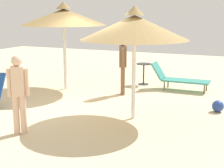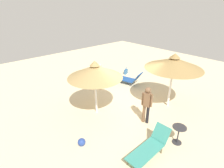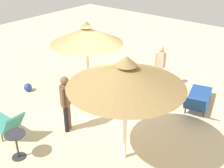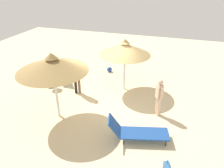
{
  "view_description": "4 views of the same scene",
  "coord_description": "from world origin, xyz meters",
  "px_view_note": "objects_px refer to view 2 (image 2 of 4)",
  "views": [
    {
      "loc": [
        7.73,
        4.06,
        2.5
      ],
      "look_at": [
        0.2,
        0.67,
        0.71
      ],
      "focal_mm": 53.91,
      "sensor_mm": 36.0,
      "label": 1
    },
    {
      "loc": [
        -5.38,
        5.74,
        4.93
      ],
      "look_at": [
        0.46,
        0.43,
        1.26
      ],
      "focal_mm": 28.46,
      "sensor_mm": 36.0,
      "label": 2
    },
    {
      "loc": [
        -6.09,
        -5.1,
        5.04
      ],
      "look_at": [
        0.5,
        0.24,
        0.69
      ],
      "focal_mm": 45.89,
      "sensor_mm": 36.0,
      "label": 3
    },
    {
      "loc": [
        2.88,
        -8.11,
        5.4
      ],
      "look_at": [
        0.38,
        -0.17,
        1.01
      ],
      "focal_mm": 34.25,
      "sensor_mm": 36.0,
      "label": 4
    }
  ],
  "objects_px": {
    "side_table_round": "(179,132)",
    "handbag": "(126,71)",
    "person_standing_back": "(147,103)",
    "parasol_umbrella_far_left": "(95,71)",
    "person_standing_center": "(100,75)",
    "beach_ball": "(82,142)",
    "lounge_chair_far_right": "(127,78)",
    "parasol_umbrella_near_left": "(174,63)",
    "lounge_chair_near_right": "(150,146)"
  },
  "relations": [
    {
      "from": "person_standing_back",
      "to": "handbag",
      "type": "distance_m",
      "value": 5.98
    },
    {
      "from": "parasol_umbrella_far_left",
      "to": "person_standing_center",
      "type": "distance_m",
      "value": 2.88
    },
    {
      "from": "beach_ball",
      "to": "lounge_chair_far_right",
      "type": "bearing_deg",
      "value": -62.86
    },
    {
      "from": "parasol_umbrella_near_left",
      "to": "person_standing_back",
      "type": "height_order",
      "value": "parasol_umbrella_near_left"
    },
    {
      "from": "person_standing_center",
      "to": "parasol_umbrella_near_left",
      "type": "bearing_deg",
      "value": -161.09
    },
    {
      "from": "handbag",
      "to": "parasol_umbrella_near_left",
      "type": "bearing_deg",
      "value": 160.21
    },
    {
      "from": "parasol_umbrella_near_left",
      "to": "side_table_round",
      "type": "relative_size",
      "value": 3.79
    },
    {
      "from": "person_standing_back",
      "to": "side_table_round",
      "type": "distance_m",
      "value": 1.7
    },
    {
      "from": "lounge_chair_far_right",
      "to": "parasol_umbrella_near_left",
      "type": "bearing_deg",
      "value": 172.44
    },
    {
      "from": "person_standing_center",
      "to": "beach_ball",
      "type": "xyz_separation_m",
      "value": [
        -3.29,
        3.55,
        -0.78
      ]
    },
    {
      "from": "beach_ball",
      "to": "parasol_umbrella_far_left",
      "type": "bearing_deg",
      "value": -52.31
    },
    {
      "from": "lounge_chair_far_right",
      "to": "handbag",
      "type": "distance_m",
      "value": 1.72
    },
    {
      "from": "person_standing_back",
      "to": "beach_ball",
      "type": "bearing_deg",
      "value": 76.17
    },
    {
      "from": "parasol_umbrella_near_left",
      "to": "lounge_chair_near_right",
      "type": "height_order",
      "value": "parasol_umbrella_near_left"
    },
    {
      "from": "lounge_chair_near_right",
      "to": "side_table_round",
      "type": "relative_size",
      "value": 2.52
    },
    {
      "from": "parasol_umbrella_far_left",
      "to": "handbag",
      "type": "distance_m",
      "value": 5.77
    },
    {
      "from": "parasol_umbrella_near_left",
      "to": "beach_ball",
      "type": "xyz_separation_m",
      "value": [
        0.63,
        4.89,
        -2.17
      ]
    },
    {
      "from": "lounge_chair_near_right",
      "to": "parasol_umbrella_far_left",
      "type": "bearing_deg",
      "value": -4.52
    },
    {
      "from": "parasol_umbrella_near_left",
      "to": "handbag",
      "type": "relative_size",
      "value": 5.26
    },
    {
      "from": "parasol_umbrella_far_left",
      "to": "side_table_round",
      "type": "height_order",
      "value": "parasol_umbrella_far_left"
    },
    {
      "from": "side_table_round",
      "to": "handbag",
      "type": "bearing_deg",
      "value": -30.82
    },
    {
      "from": "parasol_umbrella_far_left",
      "to": "lounge_chair_near_right",
      "type": "relative_size",
      "value": 1.42
    },
    {
      "from": "parasol_umbrella_far_left",
      "to": "person_standing_back",
      "type": "bearing_deg",
      "value": -151.52
    },
    {
      "from": "handbag",
      "to": "beach_ball",
      "type": "distance_m",
      "value": 7.65
    },
    {
      "from": "person_standing_back",
      "to": "side_table_round",
      "type": "bearing_deg",
      "value": 175.99
    },
    {
      "from": "parasol_umbrella_far_left",
      "to": "lounge_chair_far_right",
      "type": "distance_m",
      "value": 4.21
    },
    {
      "from": "parasol_umbrella_far_left",
      "to": "lounge_chair_far_right",
      "type": "xyz_separation_m",
      "value": [
        1.37,
        -3.57,
        -1.77
      ]
    },
    {
      "from": "parasol_umbrella_far_left",
      "to": "beach_ball",
      "type": "bearing_deg",
      "value": 127.69
    },
    {
      "from": "person_standing_center",
      "to": "handbag",
      "type": "distance_m",
      "value": 3.16
    },
    {
      "from": "handbag",
      "to": "beach_ball",
      "type": "xyz_separation_m",
      "value": [
        -3.96,
        6.55,
        -0.04
      ]
    },
    {
      "from": "person_standing_center",
      "to": "side_table_round",
      "type": "height_order",
      "value": "person_standing_center"
    },
    {
      "from": "lounge_chair_near_right",
      "to": "handbag",
      "type": "height_order",
      "value": "lounge_chair_near_right"
    },
    {
      "from": "parasol_umbrella_near_left",
      "to": "lounge_chair_near_right",
      "type": "xyz_separation_m",
      "value": [
        -1.36,
        3.39,
        -1.93
      ]
    },
    {
      "from": "parasol_umbrella_near_left",
      "to": "parasol_umbrella_far_left",
      "type": "height_order",
      "value": "parasol_umbrella_near_left"
    },
    {
      "from": "handbag",
      "to": "person_standing_back",
      "type": "bearing_deg",
      "value": 142.06
    },
    {
      "from": "parasol_umbrella_far_left",
      "to": "lounge_chair_near_right",
      "type": "height_order",
      "value": "parasol_umbrella_far_left"
    },
    {
      "from": "side_table_round",
      "to": "beach_ball",
      "type": "relative_size",
      "value": 2.46
    },
    {
      "from": "lounge_chair_far_right",
      "to": "person_standing_center",
      "type": "xyz_separation_m",
      "value": [
        0.55,
        1.79,
        0.56
      ]
    },
    {
      "from": "person_standing_center",
      "to": "lounge_chair_far_right",
      "type": "bearing_deg",
      "value": -107.11
    },
    {
      "from": "parasol_umbrella_far_left",
      "to": "side_table_round",
      "type": "relative_size",
      "value": 3.57
    },
    {
      "from": "lounge_chair_near_right",
      "to": "beach_ball",
      "type": "bearing_deg",
      "value": 37.03
    },
    {
      "from": "parasol_umbrella_far_left",
      "to": "lounge_chair_near_right",
      "type": "bearing_deg",
      "value": 175.48
    },
    {
      "from": "lounge_chair_near_right",
      "to": "beach_ball",
      "type": "height_order",
      "value": "lounge_chair_near_right"
    },
    {
      "from": "parasol_umbrella_near_left",
      "to": "beach_ball",
      "type": "relative_size",
      "value": 9.3
    },
    {
      "from": "person_standing_center",
      "to": "lounge_chair_near_right",
      "type": "bearing_deg",
      "value": 158.86
    },
    {
      "from": "parasol_umbrella_far_left",
      "to": "handbag",
      "type": "bearing_deg",
      "value": -61.53
    },
    {
      "from": "handbag",
      "to": "side_table_round",
      "type": "height_order",
      "value": "side_table_round"
    },
    {
      "from": "lounge_chair_near_right",
      "to": "side_table_round",
      "type": "distance_m",
      "value": 1.33
    },
    {
      "from": "side_table_round",
      "to": "person_standing_back",
      "type": "bearing_deg",
      "value": -4.01
    },
    {
      "from": "handbag",
      "to": "beach_ball",
      "type": "height_order",
      "value": "handbag"
    }
  ]
}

